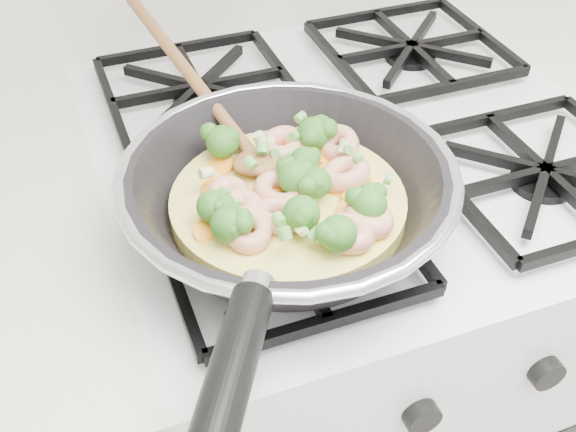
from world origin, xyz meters
name	(u,v)px	position (x,y,z in m)	size (l,w,h in m)	color
stove	(340,368)	(0.00, 1.70, 0.46)	(0.60, 0.60, 0.92)	white
skillet	(287,195)	(-0.14, 1.56, 0.96)	(0.35, 0.65, 0.10)	black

